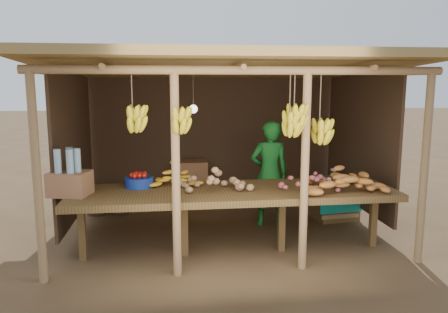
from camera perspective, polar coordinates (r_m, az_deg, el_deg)
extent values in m
plane|color=brown|center=(6.41, 0.00, -9.30)|extent=(60.00, 60.00, 0.00)
cylinder|color=#9E7951|center=(4.81, -23.22, -2.83)|extent=(0.09, 0.09, 2.20)
cylinder|color=#9E7951|center=(5.44, 24.71, -1.59)|extent=(0.09, 0.09, 2.20)
cylinder|color=#9E7951|center=(7.70, -17.17, 1.86)|extent=(0.09, 0.09, 2.20)
cylinder|color=#9E7951|center=(8.10, 13.54, 2.38)|extent=(0.09, 0.09, 2.20)
cylinder|color=#9E7951|center=(4.62, -6.30, -2.59)|extent=(0.09, 0.09, 2.20)
cylinder|color=#9E7951|center=(4.85, 10.50, -2.13)|extent=(0.09, 0.09, 2.20)
cylinder|color=#9E7951|center=(4.59, 2.39, 11.20)|extent=(4.40, 0.09, 0.09)
cylinder|color=#9E7951|center=(7.56, -1.45, 10.50)|extent=(4.40, 0.09, 0.09)
cube|color=#A2844B|center=(6.07, 0.00, 11.62)|extent=(4.70, 3.50, 0.28)
cube|color=#463120|center=(7.59, -1.40, 3.01)|extent=(4.20, 0.04, 1.98)
cube|color=#463120|center=(6.42, -19.00, 1.32)|extent=(0.04, 2.40, 1.98)
cube|color=#463120|center=(6.89, 17.21, 1.94)|extent=(0.04, 2.40, 1.98)
cube|color=brown|center=(5.29, 1.29, -4.77)|extent=(3.90, 1.05, 0.08)
cube|color=brown|center=(5.45, -18.05, -9.21)|extent=(0.08, 0.08, 0.72)
cube|color=brown|center=(5.35, -5.17, -9.11)|extent=(0.08, 0.08, 0.72)
cube|color=brown|center=(5.52, 7.52, -8.57)|extent=(0.08, 0.08, 0.72)
cube|color=brown|center=(5.93, 18.92, -7.73)|extent=(0.08, 0.08, 0.72)
cylinder|color=navy|center=(5.51, -11.03, -3.28)|extent=(0.35, 0.35, 0.12)
cube|color=#926141|center=(5.30, -19.48, -3.34)|extent=(0.50, 0.43, 0.27)
imported|color=#176A24|center=(6.40, 5.95, -2.21)|extent=(0.57, 0.38, 1.54)
cube|color=brown|center=(6.99, 14.19, -5.60)|extent=(0.67, 0.59, 0.56)
cube|color=#0D928F|center=(6.91, 14.30, -3.11)|extent=(0.74, 0.66, 0.06)
cube|color=#926141|center=(7.46, -4.06, -4.93)|extent=(0.48, 0.39, 0.38)
cube|color=#926141|center=(7.38, -4.10, -2.05)|extent=(0.48, 0.39, 0.38)
cube|color=#926141|center=(7.46, -8.12, -5.02)|extent=(0.48, 0.39, 0.38)
ellipsoid|color=#463120|center=(7.28, -16.31, -5.42)|extent=(0.41, 0.41, 0.55)
ellipsoid|color=#463120|center=(7.23, -13.40, -5.40)|extent=(0.41, 0.41, 0.55)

